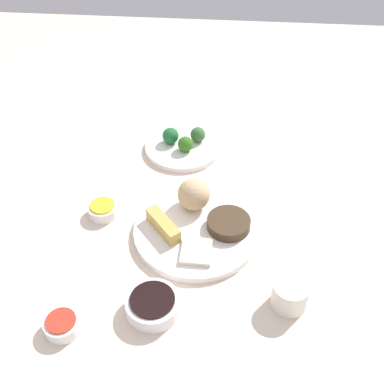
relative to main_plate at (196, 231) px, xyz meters
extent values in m
cube|color=beige|center=(-0.01, 0.00, -0.02)|extent=(2.20, 2.20, 0.02)
cylinder|color=white|center=(0.00, 0.00, 0.00)|extent=(0.26, 0.26, 0.02)
sphere|color=tan|center=(0.01, -0.07, 0.04)|extent=(0.07, 0.07, 0.07)
cube|color=tan|center=(0.07, 0.01, 0.02)|extent=(0.08, 0.09, 0.03)
cube|color=beige|center=(-0.01, 0.07, 0.01)|extent=(0.06, 0.07, 0.01)
cylinder|color=#3F2E1C|center=(-0.07, -0.01, 0.02)|extent=(0.09, 0.09, 0.02)
cylinder|color=white|center=(0.06, -0.29, 0.00)|extent=(0.19, 0.19, 0.01)
sphere|color=#316D1C|center=(0.05, -0.27, 0.03)|extent=(0.04, 0.04, 0.04)
sphere|color=#376331|center=(0.02, -0.31, 0.03)|extent=(0.04, 0.04, 0.04)
sphere|color=#1F6732|center=(0.09, -0.30, 0.03)|extent=(0.04, 0.04, 0.04)
cylinder|color=white|center=(0.06, 0.20, 0.01)|extent=(0.10, 0.10, 0.03)
cylinder|color=black|center=(0.06, 0.20, 0.03)|extent=(0.08, 0.08, 0.00)
cylinder|color=white|center=(0.21, -0.04, 0.00)|extent=(0.07, 0.07, 0.03)
cylinder|color=yellow|center=(0.21, -0.04, 0.02)|extent=(0.05, 0.05, 0.00)
cylinder|color=white|center=(0.22, 0.25, 0.00)|extent=(0.07, 0.07, 0.03)
cylinder|color=red|center=(0.22, 0.25, 0.02)|extent=(0.05, 0.05, 0.00)
cylinder|color=white|center=(-0.19, 0.16, 0.02)|extent=(0.07, 0.07, 0.06)
camera|label=1|loc=(-0.05, 0.72, 0.77)|focal=46.57mm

